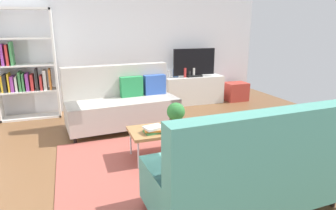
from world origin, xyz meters
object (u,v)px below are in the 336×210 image
at_px(couch_beige, 122,103).
at_px(tv, 194,63).
at_px(bottle_1, 189,74).
at_px(bottle_2, 194,72).
at_px(couch_green, 247,170).
at_px(vase_1, 176,73).
at_px(vase_0, 169,74).
at_px(tv_console, 193,90).
at_px(bookshelf, 24,69).
at_px(coffee_table, 170,130).
at_px(potted_plant, 176,113).
at_px(storage_trunk, 236,92).
at_px(bottle_0, 185,73).
at_px(table_book_0, 154,131).

xyz_separation_m(couch_beige, tv, (1.89, 1.12, 0.51)).
bearing_deg(bottle_1, bottle_2, 0.00).
bearing_deg(couch_green, vase_1, 76.39).
relative_size(couch_beige, bottle_2, 9.55).
xyz_separation_m(couch_beige, vase_0, (1.31, 1.19, 0.28)).
xyz_separation_m(tv_console, bottle_2, (-0.01, -0.04, 0.42)).
bearing_deg(couch_green, bookshelf, 117.54).
height_order(coffee_table, bottle_1, bottle_1).
height_order(tv, potted_plant, tv).
height_order(storage_trunk, bottle_1, bottle_1).
bearing_deg(couch_beige, bottle_0, -151.46).
height_order(couch_beige, coffee_table, couch_beige).
xyz_separation_m(potted_plant, vase_1, (0.96, 2.55, 0.13)).
bearing_deg(tv, table_book_0, -123.66).
relative_size(storage_trunk, bottle_0, 2.41).
bearing_deg(table_book_0, tv_console, 56.54).
relative_size(couch_beige, couch_green, 1.02).
height_order(couch_green, potted_plant, couch_green).
height_order(table_book_0, vase_1, vase_1).
relative_size(storage_trunk, bottle_1, 3.63).
bearing_deg(table_book_0, bookshelf, 123.73).
relative_size(couch_green, table_book_0, 8.07).
height_order(storage_trunk, bottle_2, bottle_2).
bearing_deg(tv_console, bottle_1, -161.73).
xyz_separation_m(couch_green, coffee_table, (-0.29, 1.42, -0.05)).
bearing_deg(bottle_2, table_book_0, -123.66).
height_order(potted_plant, bottle_1, bottle_1).
bearing_deg(vase_1, couch_green, -101.03).
bearing_deg(bottle_2, couch_green, -106.90).
bearing_deg(storage_trunk, couch_beige, -160.81).
height_order(storage_trunk, potted_plant, potted_plant).
distance_m(coffee_table, storage_trunk, 3.58).
distance_m(table_book_0, bottle_1, 3.09).
xyz_separation_m(table_book_0, bottle_0, (1.52, 2.61, 0.31)).
relative_size(couch_green, potted_plant, 5.78).
height_order(tv, vase_0, tv).
xyz_separation_m(tv, storage_trunk, (1.10, -0.08, -0.73)).
height_order(bottle_0, bottle_1, bottle_0).
bearing_deg(potted_plant, tv, 60.87).
distance_m(coffee_table, tv, 3.00).
bearing_deg(bottle_1, potted_plant, -117.14).
relative_size(tv, bottle_1, 6.98).
height_order(tv, storage_trunk, tv).
height_order(couch_beige, bottle_1, couch_beige).
xyz_separation_m(couch_beige, tv_console, (1.89, 1.14, -0.13)).
distance_m(couch_beige, bottle_1, 2.10).
bearing_deg(vase_1, tv, -9.34).
height_order(couch_green, tv, tv).
xyz_separation_m(tv, bottle_0, (-0.23, -0.02, -0.20)).
distance_m(tv_console, vase_0, 0.71).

